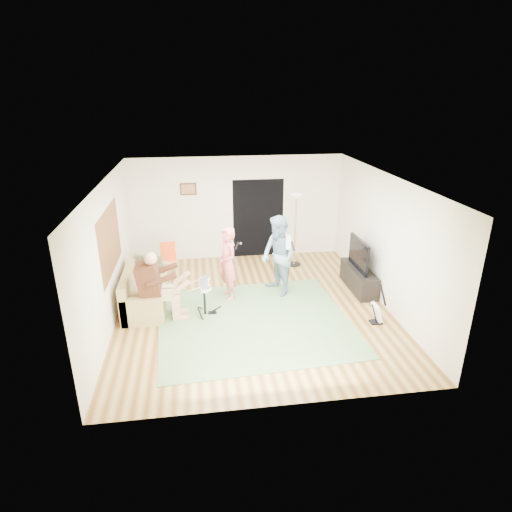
# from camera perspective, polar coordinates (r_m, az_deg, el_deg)

# --- Properties ---
(floor) EXTENTS (6.00, 6.00, 0.00)m
(floor) POSITION_cam_1_polar(r_m,az_deg,el_deg) (9.00, -0.39, -6.90)
(floor) COLOR brown
(floor) RESTS_ON ground
(walls) EXTENTS (5.50, 6.00, 2.70)m
(walls) POSITION_cam_1_polar(r_m,az_deg,el_deg) (8.45, -0.41, 1.20)
(walls) COLOR silver
(walls) RESTS_ON floor
(ceiling) EXTENTS (6.00, 6.00, 0.00)m
(ceiling) POSITION_cam_1_polar(r_m,az_deg,el_deg) (8.08, -0.44, 10.22)
(ceiling) COLOR white
(ceiling) RESTS_ON walls
(window_blinds) EXTENTS (0.00, 2.05, 2.05)m
(window_blinds) POSITION_cam_1_polar(r_m,az_deg,el_deg) (8.67, -18.90, 1.94)
(window_blinds) COLOR brown
(window_blinds) RESTS_ON walls
(doorway) EXTENTS (2.10, 0.00, 2.10)m
(doorway) POSITION_cam_1_polar(r_m,az_deg,el_deg) (11.43, 0.30, 5.03)
(doorway) COLOR black
(doorway) RESTS_ON walls
(picture_frame) EXTENTS (0.42, 0.03, 0.32)m
(picture_frame) POSITION_cam_1_polar(r_m,az_deg,el_deg) (11.10, -9.03, 8.81)
(picture_frame) COLOR #3F2314
(picture_frame) RESTS_ON walls
(area_rug) EXTENTS (3.86, 3.54, 0.02)m
(area_rug) POSITION_cam_1_polar(r_m,az_deg,el_deg) (8.49, -0.25, -8.69)
(area_rug) COLOR #557E4C
(area_rug) RESTS_ON floor
(sofa) EXTENTS (0.82, 1.99, 0.81)m
(sofa) POSITION_cam_1_polar(r_m,az_deg,el_deg) (9.35, -14.92, -4.71)
(sofa) COLOR #A58E52
(sofa) RESTS_ON floor
(drummer) EXTENTS (0.91, 0.51, 1.40)m
(drummer) POSITION_cam_1_polar(r_m,az_deg,el_deg) (8.60, -12.72, -4.81)
(drummer) COLOR #4A2514
(drummer) RESTS_ON sofa
(drum_kit) EXTENTS (0.39, 0.70, 0.72)m
(drum_kit) POSITION_cam_1_polar(r_m,az_deg,el_deg) (8.66, -6.87, -5.89)
(drum_kit) COLOR black
(drum_kit) RESTS_ON floor
(singer) EXTENTS (0.55, 0.68, 1.60)m
(singer) POSITION_cam_1_polar(r_m,az_deg,el_deg) (9.11, -3.78, -1.02)
(singer) COLOR #DF6162
(singer) RESTS_ON floor
(microphone) EXTENTS (0.06, 0.06, 0.24)m
(microphone) POSITION_cam_1_polar(r_m,az_deg,el_deg) (8.99, -2.57, 1.37)
(microphone) COLOR black
(microphone) RESTS_ON singer
(guitarist) EXTENTS (0.94, 1.05, 1.78)m
(guitarist) POSITION_cam_1_polar(r_m,az_deg,el_deg) (9.26, 3.01, -0.03)
(guitarist) COLOR #6E8AA1
(guitarist) RESTS_ON floor
(guitar_held) EXTENTS (0.20, 0.61, 0.26)m
(guitar_held) POSITION_cam_1_polar(r_m,az_deg,el_deg) (9.19, 4.28, 1.89)
(guitar_held) COLOR silver
(guitar_held) RESTS_ON guitarist
(guitar_spare) EXTENTS (0.30, 0.26, 0.82)m
(guitar_spare) POSITION_cam_1_polar(r_m,az_deg,el_deg) (8.67, 15.85, -7.21)
(guitar_spare) COLOR black
(guitar_spare) RESTS_ON floor
(torchiere_lamp) EXTENTS (0.33, 0.33, 1.87)m
(torchiere_lamp) POSITION_cam_1_polar(r_m,az_deg,el_deg) (10.75, 5.30, 5.16)
(torchiere_lamp) COLOR black
(torchiere_lamp) RESTS_ON floor
(dining_chair) EXTENTS (0.42, 0.43, 0.89)m
(dining_chair) POSITION_cam_1_polar(r_m,az_deg,el_deg) (10.38, -11.47, -1.42)
(dining_chair) COLOR #C8B382
(dining_chair) RESTS_ON floor
(tv_cabinet) EXTENTS (0.40, 1.40, 0.50)m
(tv_cabinet) POSITION_cam_1_polar(r_m,az_deg,el_deg) (9.99, 13.51, -2.94)
(tv_cabinet) COLOR black
(tv_cabinet) RESTS_ON floor
(television) EXTENTS (0.06, 1.04, 0.68)m
(television) POSITION_cam_1_polar(r_m,az_deg,el_deg) (9.75, 13.54, 0.26)
(television) COLOR black
(television) RESTS_ON tv_cabinet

